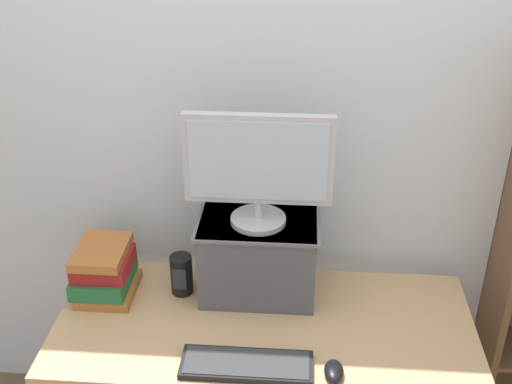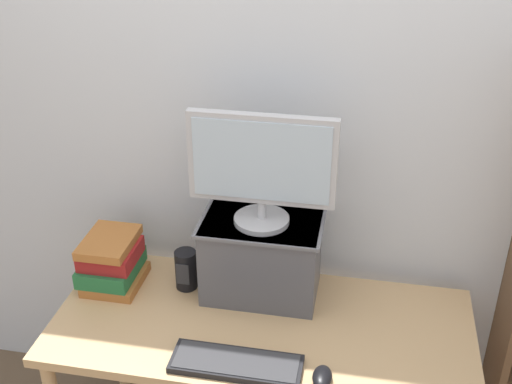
% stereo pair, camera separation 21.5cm
% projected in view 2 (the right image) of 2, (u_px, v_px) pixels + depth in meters
% --- Properties ---
extents(back_wall, '(7.00, 0.08, 2.60)m').
position_uv_depth(back_wall, '(284.00, 130.00, 2.43)').
color(back_wall, silver).
rests_on(back_wall, ground_plane).
extents(desk, '(1.52, 0.68, 0.73)m').
position_uv_depth(desk, '(262.00, 339.00, 2.36)').
color(desk, tan).
rests_on(desk, ground_plane).
extents(riser_box, '(0.45, 0.29, 0.31)m').
position_uv_depth(riser_box, '(261.00, 256.00, 2.41)').
color(riser_box, '#515156').
rests_on(riser_box, desk).
extents(computer_monitor, '(0.52, 0.20, 0.42)m').
position_uv_depth(computer_monitor, '(262.00, 167.00, 2.23)').
color(computer_monitor, '#B7B7BA').
rests_on(computer_monitor, riser_box).
extents(keyboard, '(0.44, 0.15, 0.02)m').
position_uv_depth(keyboard, '(236.00, 364.00, 2.12)').
color(keyboard, black).
rests_on(keyboard, desk).
extents(computer_mouse, '(0.06, 0.10, 0.04)m').
position_uv_depth(computer_mouse, '(322.00, 377.00, 2.06)').
color(computer_mouse, black).
rests_on(computer_mouse, desk).
extents(book_stack, '(0.22, 0.25, 0.20)m').
position_uv_depth(book_stack, '(112.00, 261.00, 2.49)').
color(book_stack, '#AD662D').
rests_on(book_stack, desk).
extents(desk_speaker, '(0.08, 0.09, 0.16)m').
position_uv_depth(desk_speaker, '(186.00, 270.00, 2.47)').
color(desk_speaker, black).
rests_on(desk_speaker, desk).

